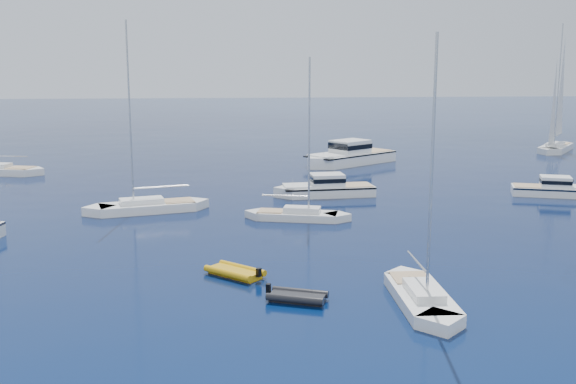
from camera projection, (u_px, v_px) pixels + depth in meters
name	position (u px, v px, depth m)	size (l,w,h in m)	color
ground	(353.00, 354.00, 27.04)	(400.00, 400.00, 0.00)	#082151
motor_cruiser_centre	(325.00, 196.00, 59.18)	(2.86, 9.36, 2.46)	silver
motor_cruiser_far_r	(557.00, 196.00, 59.16)	(2.53, 8.28, 2.17)	white
motor_cruiser_distant	(348.00, 164.00, 77.62)	(4.05, 13.23, 3.47)	white
sailboat_fore	(421.00, 304.00, 32.71)	(2.33, 8.94, 13.15)	white
sailboat_mid_l	(147.00, 211.00, 52.93)	(2.65, 10.20, 14.99)	white
sailboat_centre	(298.00, 219.00, 50.29)	(2.16, 8.30, 12.20)	silver
sailboat_sails_far	(555.00, 151.00, 89.08)	(2.97, 11.41, 16.77)	silver
tender_yellow	(235.00, 276.00, 36.97)	(1.88, 3.37, 0.95)	#C9920B
tender_grey_near	(297.00, 301.00, 33.04)	(1.69, 2.95, 0.95)	black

